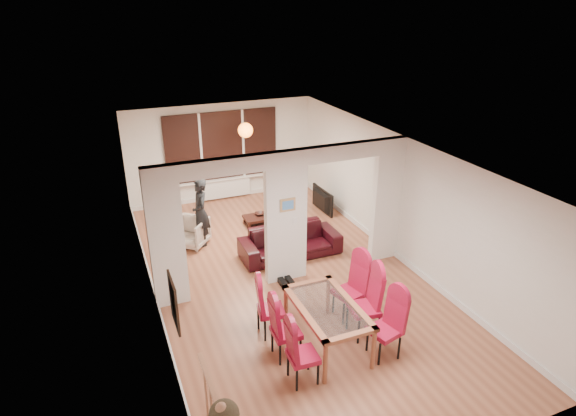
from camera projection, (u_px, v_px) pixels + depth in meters
floor at (286, 278)px, 9.47m from camera, size 5.00×9.00×0.01m
room_walls at (286, 218)px, 8.95m from camera, size 5.00×9.00×2.60m
divider_wall at (286, 218)px, 8.95m from camera, size 5.00×0.18×2.60m
bay_window_blinds at (222, 145)px, 12.63m from camera, size 3.00×0.08×1.80m
radiator at (225, 188)px, 13.08m from camera, size 1.40×0.08×0.50m
pendant_light at (245, 130)px, 11.51m from camera, size 0.36×0.36×0.36m
stair_newel at (212, 408)px, 5.76m from camera, size 0.40×1.20×1.10m
wall_poster at (174, 303)px, 5.94m from camera, size 0.04×0.52×0.67m
pillar_photo at (288, 205)px, 8.75m from camera, size 0.30×0.03×0.25m
dining_table at (327, 325)px, 7.50m from camera, size 0.88×1.57×0.74m
dining_chair_la at (303, 352)px, 6.74m from camera, size 0.43×0.43×1.01m
dining_chair_lb at (286, 328)px, 7.21m from camera, size 0.43×0.43×1.03m
dining_chair_lc at (271, 306)px, 7.72m from camera, size 0.47×0.47×1.02m
dining_chair_ra at (385, 326)px, 7.22m from camera, size 0.52×0.52×1.07m
dining_chair_rb at (364, 304)px, 7.67m from camera, size 0.52×0.52×1.14m
dining_chair_rc at (349, 289)px, 8.10m from camera, size 0.54×0.54×1.12m
sofa at (290, 242)px, 10.20m from camera, size 2.12×0.83×0.62m
armchair at (190, 232)px, 10.60m from camera, size 0.96×0.96×0.63m
person at (201, 213)px, 10.49m from camera, size 0.56×0.38×1.52m
television at (319, 201)px, 12.31m from camera, size 1.04×0.17×0.59m
coffee_table at (264, 220)px, 11.69m from camera, size 1.08×0.76×0.22m
bottle at (266, 211)px, 11.51m from camera, size 0.07×0.07×0.28m
bowl at (260, 214)px, 11.66m from camera, size 0.24×0.24×0.06m
shoes at (286, 282)px, 9.23m from camera, size 0.25×0.27×0.11m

